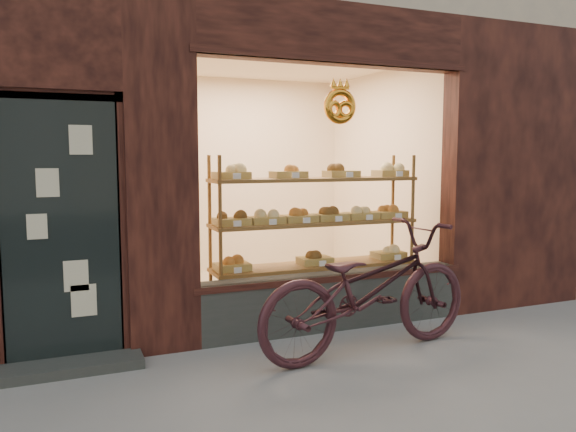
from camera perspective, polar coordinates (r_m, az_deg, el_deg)
name	(u,v)px	position (r m, az deg, el deg)	size (l,w,h in m)	color
display_shelf	(315,234)	(5.85, 2.76, -1.85)	(2.20, 0.45, 1.70)	brown
bicycle	(369,289)	(4.87, 8.20, -7.34)	(0.74, 2.14, 1.12)	#32171D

